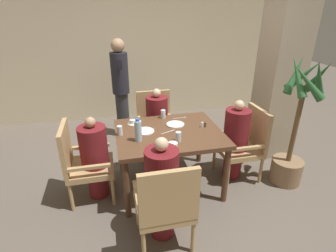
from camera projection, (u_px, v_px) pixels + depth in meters
The scene contains 26 objects.
ground_plane at pixel (169, 184), 3.47m from camera, with size 16.00×16.00×0.00m, color #60564C.
wall_back at pixel (139, 48), 5.16m from camera, with size 8.00×0.06×2.80m.
pillar_stone at pixel (281, 68), 3.74m from camera, with size 0.51×0.51×2.70m.
dining_table at pixel (169, 138), 3.19m from camera, with size 1.26×1.04×0.77m.
chair_left_side at pixel (82, 161), 3.05m from camera, with size 0.53×0.53×0.96m.
diner_in_left_chair at pixel (95, 157), 3.07m from camera, with size 0.32×0.32×1.04m.
chair_far_side at pixel (155, 122), 4.09m from camera, with size 0.53×0.53×0.96m.
diner_in_far_chair at pixel (157, 123), 3.93m from camera, with size 0.32×0.32×1.08m.
chair_right_side at pixel (245, 142), 3.48m from camera, with size 0.53×0.53×0.96m.
diner_in_right_chair at pixel (235, 139), 3.42m from camera, with size 0.32×0.32×1.10m.
chair_near_corner at pixel (165, 204), 2.38m from camera, with size 0.53×0.53×0.96m.
diner_in_near_chair at pixel (162, 188), 2.49m from camera, with size 0.32×0.32×1.11m.
standing_host at pixel (121, 86), 4.45m from camera, with size 0.29×0.32×1.69m.
potted_palm at pixel (293, 139), 3.28m from camera, with size 0.56×0.57×1.66m.
plate_main_left at pixel (175, 124), 3.33m from camera, with size 0.23×0.23×0.01m.
plate_main_right at pixel (145, 131), 3.15m from camera, with size 0.23×0.23×0.01m.
teacup_with_saucer at pixel (132, 122), 3.34m from camera, with size 0.13×0.13×0.06m.
bowl_small at pixel (173, 145), 2.80m from camera, with size 0.10×0.10×0.05m.
water_bottle at pixel (138, 131), 2.88m from camera, with size 0.08×0.08×0.27m.
glass_tall_near at pixel (163, 114), 3.51m from camera, with size 0.06×0.06×0.11m.
glass_tall_mid at pixel (178, 137), 2.90m from camera, with size 0.06×0.06×0.11m.
glass_tall_far at pixel (120, 130), 3.05m from camera, with size 0.06×0.06×0.11m.
salt_shaker at pixel (202, 125), 3.25m from camera, with size 0.03×0.03×0.07m.
pepper_shaker at pixel (205, 124), 3.26m from camera, with size 0.03×0.03×0.06m.
fork_beside_plate at pixel (181, 118), 3.53m from camera, with size 0.18×0.02×0.00m.
knife_beside_plate at pixel (169, 132), 3.14m from camera, with size 0.19×0.09×0.00m.
Camera 1 is at (-0.65, -2.76, 2.14)m, focal length 28.00 mm.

